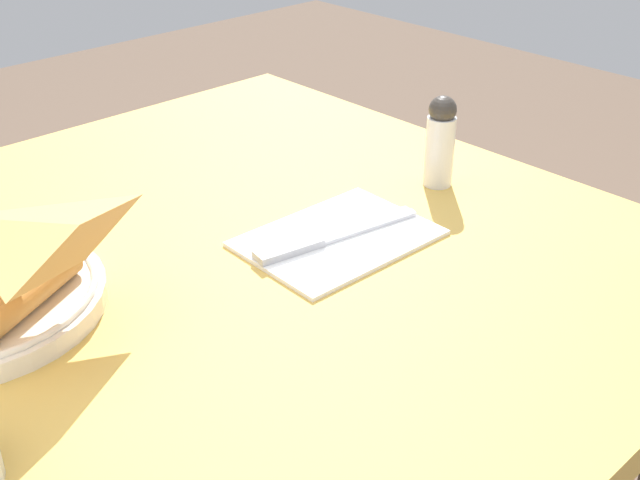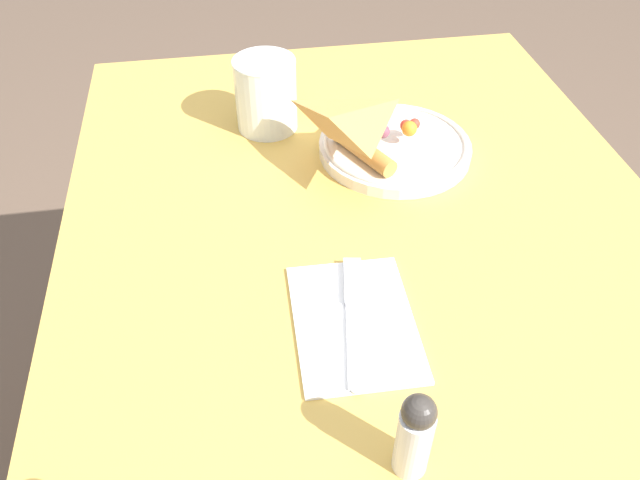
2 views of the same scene
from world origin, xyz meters
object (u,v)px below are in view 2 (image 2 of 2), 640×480
(pepper_shaker, at_px, (415,435))
(plate_pizza, at_px, (394,144))
(butter_knife, at_px, (354,313))
(dining_table, at_px, (361,277))
(napkin_folded, at_px, (354,322))
(milk_glass, at_px, (266,95))

(pepper_shaker, bearing_deg, plate_pizza, 167.39)
(plate_pizza, distance_m, butter_knife, 0.30)
(butter_knife, bearing_deg, pepper_shaker, 14.43)
(dining_table, relative_size, napkin_folded, 5.18)
(plate_pizza, height_order, pepper_shaker, pepper_shaker)
(dining_table, xyz_separation_m, napkin_folded, (0.18, -0.05, 0.13))
(dining_table, bearing_deg, milk_glass, -154.24)
(plate_pizza, xyz_separation_m, pepper_shaker, (0.45, -0.10, 0.03))
(milk_glass, height_order, napkin_folded, milk_glass)
(pepper_shaker, bearing_deg, butter_knife, -175.50)
(dining_table, xyz_separation_m, pepper_shaker, (0.34, -0.04, 0.17))
(napkin_folded, bearing_deg, plate_pizza, 158.34)
(dining_table, bearing_deg, plate_pizza, 150.13)
(butter_knife, bearing_deg, plate_pizza, 167.96)
(plate_pizza, xyz_separation_m, milk_glass, (-0.10, -0.16, 0.04))
(plate_pizza, xyz_separation_m, butter_knife, (0.28, -0.11, -0.01))
(plate_pizza, relative_size, napkin_folded, 1.21)
(dining_table, distance_m, pepper_shaker, 0.38)
(milk_glass, distance_m, napkin_folded, 0.39)
(milk_glass, xyz_separation_m, napkin_folded, (0.39, 0.05, -0.05))
(plate_pizza, distance_m, milk_glass, 0.20)
(napkin_folded, xyz_separation_m, butter_knife, (-0.01, 0.00, 0.00))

